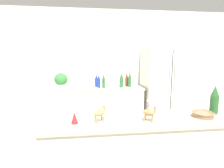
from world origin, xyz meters
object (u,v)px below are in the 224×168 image
camel_figurine_second (100,113)px  wine_bottle (214,100)px  back_bottle_2 (130,80)px  potted_plant (61,80)px  camel_figurine (149,112)px  refrigerator (164,88)px  fruit_bowl (203,114)px  wise_man_figurine_crimson (74,117)px  paper_towel_roll (73,81)px  back_bottle_0 (127,80)px  back_bottle_4 (121,80)px  back_bottle_3 (104,81)px  back_bottle_1 (97,81)px  back_bottle_5 (99,81)px  wise_man_figurine_purple (149,108)px

camel_figurine_second → wine_bottle: bearing=5.5°
back_bottle_2 → camel_figurine_second: size_ratio=2.08×
potted_plant → camel_figurine: (1.13, -2.19, -0.03)m
wine_bottle → camel_figurine_second: wine_bottle is taller
refrigerator → wine_bottle: size_ratio=5.63×
fruit_bowl → wise_man_figurine_crimson: 1.23m
potted_plant → paper_towel_roll: (0.24, -0.01, -0.03)m
back_bottle_0 → back_bottle_4: back_bottle_4 is taller
back_bottle_3 → wine_bottle: wine_bottle is taller
back_bottle_1 → camel_figurine: size_ratio=1.73×
back_bottle_2 → wise_man_figurine_crimson: (-0.97, -2.13, -0.05)m
back_bottle_5 → camel_figurine: back_bottle_5 is taller
wise_man_figurine_crimson → camel_figurine_second: bearing=1.3°
paper_towel_roll → back_bottle_5: 0.53m
fruit_bowl → camel_figurine: 0.57m
fruit_bowl → wise_man_figurine_purple: size_ratio=1.20×
paper_towel_roll → back_bottle_1: size_ratio=1.00×
refrigerator → camel_figurine: 2.36m
paper_towel_roll → back_bottle_4: 1.01m
back_bottle_4 → back_bottle_5: size_ratio=1.12×
refrigerator → back_bottle_5: 1.41m
fruit_bowl → camel_figurine_second: (-1.01, -0.02, 0.06)m
potted_plant → camel_figurine: 2.47m
paper_towel_roll → camel_figurine_second: (0.45, -2.14, -0.00)m
potted_plant → wine_bottle: bearing=-47.3°
paper_towel_roll → wise_man_figurine_crimson: paper_towel_roll is taller
camel_figurine_second → back_bottle_4: bearing=75.0°
refrigerator → potted_plant: (-2.18, 0.08, 0.20)m
back_bottle_3 → wise_man_figurine_purple: 1.97m
camel_figurine → camel_figurine_second: bearing=175.0°
back_bottle_0 → wine_bottle: (0.49, -2.09, 0.04)m
back_bottle_4 → wise_man_figurine_purple: size_ratio=1.83×
back_bottle_1 → back_bottle_4: bearing=-16.6°
back_bottle_3 → wise_man_figurine_crimson: (-0.41, -2.08, -0.04)m
wine_bottle → camel_figurine: bearing=-168.5°
fruit_bowl → camel_figurine_second: bearing=-178.9°
camel_figurine_second → wise_man_figurine_purple: wise_man_figurine_purple is taller
back_bottle_5 → back_bottle_2: bearing=3.4°
camel_figurine_second → wise_man_figurine_crimson: 0.23m
potted_plant → camel_figurine: bearing=-62.6°
potted_plant → back_bottle_2: (1.44, -0.02, -0.01)m
potted_plant → wise_man_figurine_purple: potted_plant is taller
back_bottle_0 → camel_figurine_second: (-0.70, -2.21, -0.01)m
back_bottle_5 → camel_figurine_second: (-0.08, -2.09, 0.00)m
fruit_bowl → potted_plant: bearing=128.5°
camel_figurine → back_bottle_0: bearing=83.6°
back_bottle_0 → back_bottle_4: bearing=-137.8°
back_bottle_2 → back_bottle_1: bearing=171.3°
back_bottle_2 → wise_man_figurine_crimson: 2.34m
back_bottle_1 → camel_figurine_second: 2.23m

